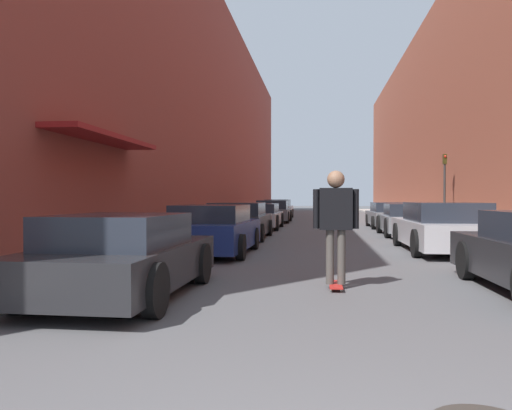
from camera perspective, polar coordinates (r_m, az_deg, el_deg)
name	(u,v)px	position (r m, az deg, el deg)	size (l,w,h in m)	color
ground	(325,227)	(24.66, 7.90, -2.50)	(125.64, 125.64, 0.00)	#515154
curb_strip_left	(241,220)	(30.72, -1.67, -1.72)	(1.80, 57.11, 0.12)	#A3A099
curb_strip_right	(410,221)	(30.82, 17.18, -1.75)	(1.80, 57.11, 0.12)	#A3A099
building_row_left	(195,114)	(31.70, -6.95, 10.27)	(4.90, 57.11, 13.25)	brown
building_row_right	(462,118)	(31.76, 22.45, 9.16)	(4.90, 57.11, 12.13)	brown
parked_car_left_0	(122,257)	(7.47, -15.04, -5.71)	(1.94, 3.92, 1.20)	#232326
parked_car_left_1	(213,230)	(12.72, -4.99, -2.89)	(2.01, 4.00, 1.25)	navy
parked_car_left_2	(239,221)	(17.49, -2.01, -1.86)	(2.07, 4.50, 1.26)	#232326
parked_car_left_3	(259,216)	(23.05, 0.40, -1.29)	(1.99, 4.75, 1.16)	#B7B7BC
parked_car_left_4	(273,212)	(29.10, 1.94, -0.76)	(2.06, 4.58, 1.28)	#515459
parked_car_left_5	(278,209)	(34.56, 2.55, -0.49)	(1.95, 4.50, 1.31)	#B7B7BC
parked_car_right_1	(443,228)	(14.10, 20.61, -2.45)	(2.08, 4.74, 1.31)	#B7B7BC
parked_car_right_2	(409,220)	(19.60, 17.11, -1.64)	(2.08, 3.96, 1.21)	gray
parked_car_right_3	(389,215)	(24.46, 14.98, -1.17)	(1.90, 4.31, 1.21)	gray
skateboarder	(336,216)	(7.93, 9.11, -1.22)	(0.71, 0.78, 1.86)	#B2231E
traffic_light	(445,182)	(24.16, 20.75, 2.53)	(0.16, 0.22, 3.29)	#2D2D2D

